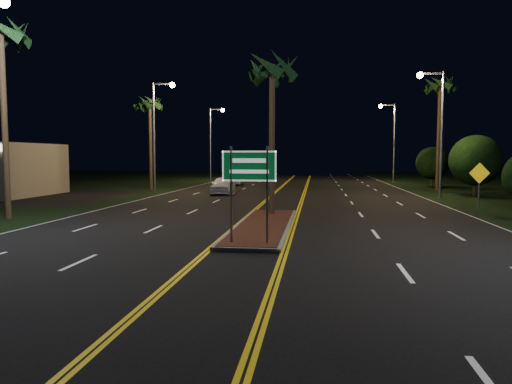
% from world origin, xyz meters
% --- Properties ---
extents(ground, '(120.00, 120.00, 0.00)m').
position_xyz_m(ground, '(0.00, 0.00, 0.00)').
color(ground, black).
rests_on(ground, ground).
extents(median_island, '(2.25, 10.25, 0.17)m').
position_xyz_m(median_island, '(0.00, 7.00, 0.08)').
color(median_island, gray).
rests_on(median_island, ground).
extents(highway_sign, '(1.80, 0.08, 3.20)m').
position_xyz_m(highway_sign, '(0.00, 2.80, 2.40)').
color(highway_sign, gray).
rests_on(highway_sign, ground).
extents(streetlight_left_mid, '(1.91, 0.44, 9.00)m').
position_xyz_m(streetlight_left_mid, '(-10.61, 24.00, 5.66)').
color(streetlight_left_mid, gray).
rests_on(streetlight_left_mid, ground).
extents(streetlight_left_far, '(1.91, 0.44, 9.00)m').
position_xyz_m(streetlight_left_far, '(-10.61, 44.00, 5.66)').
color(streetlight_left_far, gray).
rests_on(streetlight_left_far, ground).
extents(streetlight_right_mid, '(1.91, 0.44, 9.00)m').
position_xyz_m(streetlight_right_mid, '(10.61, 22.00, 5.66)').
color(streetlight_right_mid, gray).
rests_on(streetlight_right_mid, ground).
extents(streetlight_right_far, '(1.91, 0.44, 9.00)m').
position_xyz_m(streetlight_right_far, '(10.61, 42.00, 5.66)').
color(streetlight_right_far, gray).
rests_on(streetlight_right_far, ground).
extents(palm_median, '(2.40, 2.40, 8.30)m').
position_xyz_m(palm_median, '(0.00, 10.50, 7.28)').
color(palm_median, '#382819').
rests_on(palm_median, ground).
extents(palm_left_near, '(2.40, 2.40, 9.80)m').
position_xyz_m(palm_left_near, '(-12.50, 8.00, 8.68)').
color(palm_left_near, '#382819').
rests_on(palm_left_near, ground).
extents(palm_left_far, '(2.40, 2.40, 8.80)m').
position_xyz_m(palm_left_far, '(-12.80, 28.00, 7.75)').
color(palm_left_far, '#382819').
rests_on(palm_left_far, ground).
extents(palm_right_far, '(2.40, 2.40, 10.30)m').
position_xyz_m(palm_right_far, '(12.80, 30.00, 9.14)').
color(palm_right_far, '#382819').
rests_on(palm_right_far, ground).
extents(shrub_mid, '(3.78, 3.78, 4.62)m').
position_xyz_m(shrub_mid, '(14.00, 24.00, 2.73)').
color(shrub_mid, '#382819').
rests_on(shrub_mid, ground).
extents(shrub_far, '(3.24, 3.24, 3.96)m').
position_xyz_m(shrub_far, '(13.80, 36.00, 2.34)').
color(shrub_far, '#382819').
rests_on(shrub_far, ground).
extents(car_near, '(2.33, 5.07, 1.67)m').
position_xyz_m(car_near, '(-5.26, 23.92, 0.83)').
color(car_near, white).
rests_on(car_near, ground).
extents(car_far, '(2.43, 4.75, 1.53)m').
position_xyz_m(car_far, '(-6.38, 35.44, 0.76)').
color(car_far, '#BABAC4').
rests_on(car_far, ground).
extents(warning_sign, '(1.12, 0.18, 2.68)m').
position_xyz_m(warning_sign, '(10.93, 13.94, 1.76)').
color(warning_sign, gray).
rests_on(warning_sign, ground).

